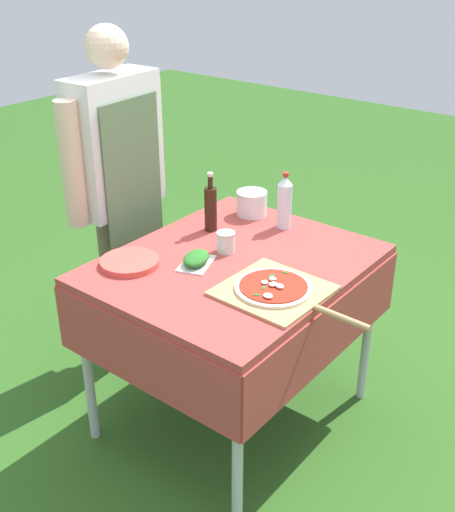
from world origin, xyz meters
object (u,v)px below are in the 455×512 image
at_px(person_cook, 118,177).
at_px(herb_container, 196,259).
at_px(oil_bottle, 211,208).
at_px(mixing_tub, 252,203).
at_px(plate_stack, 130,262).
at_px(prep_table, 234,280).
at_px(water_bottle, 285,202).
at_px(sauce_jar, 226,243).
at_px(pizza_on_peel, 276,290).

height_order(person_cook, herb_container, person_cook).
height_order(oil_bottle, mixing_tub, oil_bottle).
xyz_separation_m(herb_container, plate_stack, (-0.17, 0.21, -0.01)).
bearing_deg(prep_table, water_bottle, 3.98).
xyz_separation_m(mixing_tub, plate_stack, (-0.73, 0.08, -0.05)).
bearing_deg(oil_bottle, water_bottle, -46.68).
height_order(oil_bottle, water_bottle, oil_bottle).
relative_size(person_cook, oil_bottle, 6.15).
height_order(prep_table, oil_bottle, oil_bottle).
height_order(person_cook, sauce_jar, person_cook).
distance_m(water_bottle, mixing_tub, 0.22).
bearing_deg(herb_container, plate_stack, 129.36).
bearing_deg(plate_stack, herb_container, -50.64).
distance_m(plate_stack, sauce_jar, 0.41).
height_order(person_cook, water_bottle, person_cook).
distance_m(prep_table, herb_container, 0.19).
bearing_deg(herb_container, prep_table, -40.76).
bearing_deg(sauce_jar, herb_container, 172.11).
distance_m(oil_bottle, sauce_jar, 0.24).
xyz_separation_m(mixing_tub, sauce_jar, (-0.39, -0.15, -0.02)).
relative_size(prep_table, person_cook, 0.67).
distance_m(herb_container, plate_stack, 0.27).
xyz_separation_m(water_bottle, sauce_jar, (-0.36, 0.05, -0.09)).
bearing_deg(sauce_jar, mixing_tub, 21.23).
distance_m(oil_bottle, plate_stack, 0.48).
distance_m(prep_table, plate_stack, 0.44).
height_order(prep_table, water_bottle, water_bottle).
bearing_deg(person_cook, mixing_tub, 121.75).
xyz_separation_m(person_cook, oil_bottle, (0.11, -0.48, -0.07)).
bearing_deg(sauce_jar, pizza_on_peel, -113.18).
distance_m(mixing_tub, plate_stack, 0.73).
bearing_deg(mixing_tub, oil_bottle, 171.00).
bearing_deg(pizza_on_peel, prep_table, 70.29).
bearing_deg(plate_stack, prep_table, -47.01).
bearing_deg(person_cook, oil_bottle, 99.45).
xyz_separation_m(oil_bottle, plate_stack, (-0.47, 0.04, -0.10)).
bearing_deg(oil_bottle, sauce_jar, -124.55).
relative_size(oil_bottle, plate_stack, 1.12).
bearing_deg(prep_table, mixing_tub, 28.01).
relative_size(pizza_on_peel, oil_bottle, 2.18).
relative_size(person_cook, herb_container, 8.16).
xyz_separation_m(person_cook, herb_container, (-0.19, -0.65, -0.15)).
height_order(water_bottle, herb_container, water_bottle).
bearing_deg(oil_bottle, person_cook, 102.80).
relative_size(pizza_on_peel, plate_stack, 2.44).
distance_m(oil_bottle, mixing_tub, 0.27).
relative_size(pizza_on_peel, water_bottle, 2.26).
height_order(pizza_on_peel, mixing_tub, mixing_tub).
xyz_separation_m(pizza_on_peel, mixing_tub, (0.55, 0.52, 0.05)).
relative_size(prep_table, sauce_jar, 12.55).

